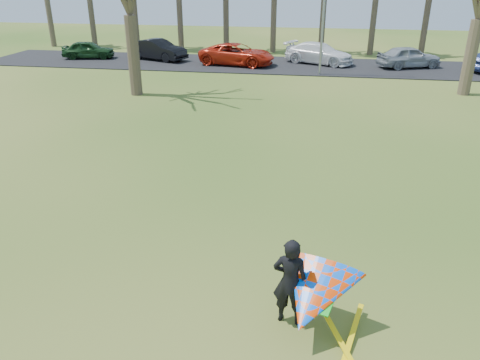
% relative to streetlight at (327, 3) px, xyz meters
% --- Properties ---
extents(ground, '(100.00, 100.00, 0.00)m').
position_rel_streetlight_xyz_m(ground, '(-2.16, -22.00, -4.46)').
color(ground, '#1C4F11').
rests_on(ground, ground).
extents(parking_strip, '(46.00, 7.00, 0.06)m').
position_rel_streetlight_xyz_m(parking_strip, '(-2.16, 3.00, -4.43)').
color(parking_strip, black).
rests_on(parking_strip, ground).
extents(streetlight, '(2.28, 0.18, 8.00)m').
position_rel_streetlight_xyz_m(streetlight, '(0.00, 0.00, 0.00)').
color(streetlight, gray).
rests_on(streetlight, ground).
extents(car_0, '(4.13, 2.31, 1.33)m').
position_rel_streetlight_xyz_m(car_0, '(-17.93, 3.22, -3.74)').
color(car_0, '#173A19').
rests_on(car_0, parking_strip).
extents(car_1, '(4.88, 3.17, 1.52)m').
position_rel_streetlight_xyz_m(car_1, '(-12.38, 3.47, -3.65)').
color(car_1, black).
rests_on(car_1, parking_strip).
extents(car_2, '(5.74, 3.37, 1.50)m').
position_rel_streetlight_xyz_m(car_2, '(-6.10, 2.45, -3.65)').
color(car_2, red).
rests_on(car_2, parking_strip).
extents(car_3, '(5.49, 3.97, 1.48)m').
position_rel_streetlight_xyz_m(car_3, '(-0.25, 3.92, -3.67)').
color(car_3, white).
rests_on(car_3, parking_strip).
extents(car_4, '(4.71, 3.20, 1.49)m').
position_rel_streetlight_xyz_m(car_4, '(5.96, 3.36, -3.66)').
color(car_4, '#92999F').
rests_on(car_4, parking_strip).
extents(kite_flyer, '(2.13, 2.39, 2.02)m').
position_rel_streetlight_xyz_m(kite_flyer, '(-0.12, -24.34, -3.61)').
color(kite_flyer, black).
rests_on(kite_flyer, ground).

